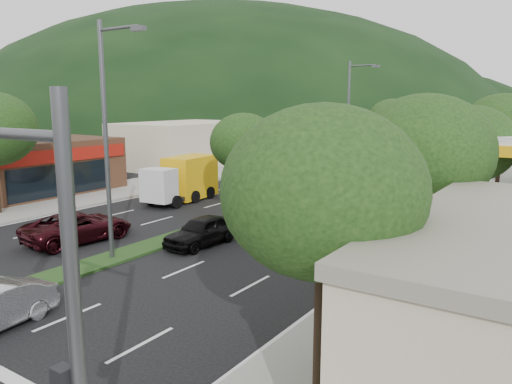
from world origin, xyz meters
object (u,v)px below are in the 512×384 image
Objects in this scene: tree_r_d at (502,126)px; streetlight_near at (109,131)px; tree_med_near at (244,142)px; car_queue_f at (432,175)px; streetlight_mid at (350,116)px; motorhome at (443,174)px; car_queue_c at (317,220)px; car_queue_b at (375,208)px; tree_med_far at (392,119)px; suv_maroon at (78,227)px; tree_r_b at (424,152)px; car_queue_a at (202,231)px; traffic_signal at (8,235)px; tree_r_c at (470,144)px; car_queue_e at (331,188)px; box_truck at (184,180)px; tree_r_a at (323,192)px; car_queue_d at (451,186)px.

streetlight_near is (-11.79, -22.00, 0.40)m from tree_r_d.
car_queue_f is at bearing 72.22° from tree_med_near.
streetlight_mid reaches higher than motorhome.
tree_r_d is 15.33m from car_queue_c.
motorhome reaches higher than car_queue_b.
tree_med_far is 1.31× the size of suv_maroon.
tree_r_b is 24.09m from streetlight_mid.
streetlight_near is at bearing -89.67° from tree_med_far.
traffic_signal is at bearing -59.25° from car_queue_a.
tree_r_c reaches higher than car_queue_e.
box_truck is at bearing 165.66° from tree_med_near.
tree_r_c is 12.23m from motorhome.
tree_r_a is 28.38m from car_queue_d.
streetlight_near reaches higher than car_queue_e.
car_queue_b is (-5.31, 17.88, -4.20)m from tree_r_a.
car_queue_a is 6.16m from car_queue_c.
tree_r_b is 20.62m from car_queue_d.
motorhome is at bearing -111.09° from suv_maroon.
streetlight_mid is (-8.82, 34.54, 0.94)m from traffic_signal.
car_queue_f is at bearing -130.62° from box_truck.
car_queue_d is (3.26, 15.00, -0.05)m from car_queue_c.
traffic_signal reaches higher than tree_r_c.
traffic_signal is 13.87m from tree_r_b.
tree_r_b is 0.97× the size of tree_r_d.
car_queue_d is at bearing 99.43° from tree_r_b.
tree_med_near is 0.96× the size of box_truck.
car_queue_d is (-3.30, 11.88, -4.08)m from tree_r_c.
tree_med_near reaches higher than car_queue_f.
car_queue_f is at bearing 112.81° from motorhome.
streetlight_mid is 2.43× the size of car_queue_a.
car_queue_f is at bearing 78.55° from streetlight_near.
car_queue_e is (-10.50, 22.88, -4.23)m from tree_r_a.
streetlight_near is 1.88× the size of suv_maroon.
suv_maroon is at bearing 162.21° from tree_r_a.
car_queue_a is 0.66× the size of box_truck.
tree_med_near is 20.17m from car_queue_f.
motorhome is at bearing 108.58° from tree_r_c.
tree_r_c reaches higher than car_queue_f.
suv_maroon reaches higher than car_queue_a.
traffic_signal reaches higher than tree_med_near.
car_queue_a is at bearing 130.68° from box_truck.
traffic_signal is 0.70× the size of streetlight_near.
tree_r_a is 1.91× the size of car_queue_e.
tree_r_b reaches higher than traffic_signal.
car_queue_b is 0.68× the size of box_truck.
traffic_signal is at bearing -97.85° from tree_r_c.
box_truck is at bearing -178.65° from tree_r_c.
tree_r_b is 12.05m from car_queue_b.
car_queue_f is at bearing 59.45° from car_queue_e.
suv_maroon is at bearing -126.63° from tree_r_d.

